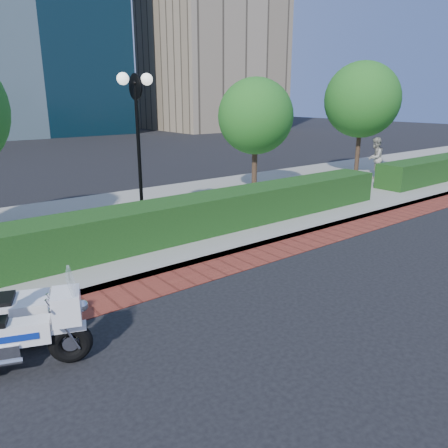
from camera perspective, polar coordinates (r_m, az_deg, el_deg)
ground at (r=8.37m, az=0.36°, el=-10.31°), size 120.00×120.00×0.00m
brick_strip at (r=9.48m, az=-5.32°, el=-7.03°), size 60.00×1.00×0.01m
sidewalk at (r=13.26m, az=-15.96°, el=-0.43°), size 60.00×8.00×0.15m
hedge_main at (r=10.99m, az=-11.37°, el=-0.41°), size 18.00×1.20×1.00m
lamppost at (r=12.45m, az=-11.22°, el=12.36°), size 1.02×0.70×4.21m
tree_c at (r=16.66m, az=4.13°, el=13.85°), size 2.80×2.80×4.30m
tree_d at (r=21.55m, az=17.59°, el=15.20°), size 3.40×3.40×5.16m
tower_right at (r=55.63m, az=-1.52°, el=26.91°), size 14.00×12.00×28.00m
pedestrian at (r=21.23m, az=19.11°, el=8.16°), size 1.01×0.85×1.84m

